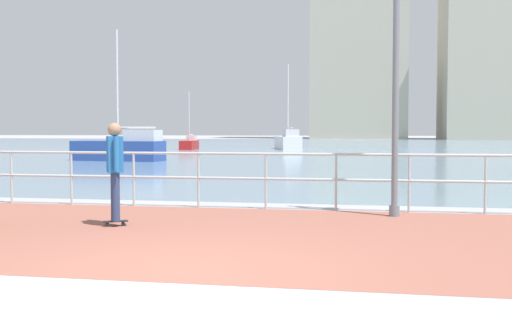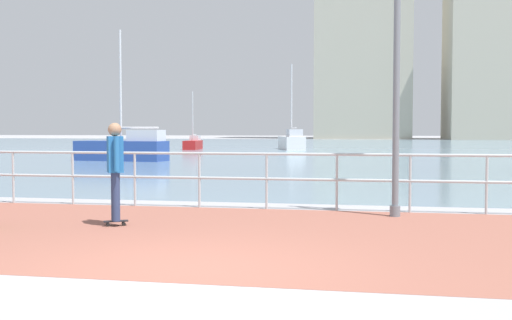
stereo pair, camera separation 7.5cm
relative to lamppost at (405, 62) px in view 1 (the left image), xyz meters
name	(u,v)px [view 1 (the left image)]	position (x,y,z in m)	size (l,w,h in m)	color
ground	(341,151)	(-2.67, 35.08, -2.82)	(220.00, 220.00, 0.00)	#9E9EA3
brick_paving	(233,234)	(-2.67, -2.43, -2.82)	(28.00, 6.09, 0.01)	#935647
harbor_water	(346,147)	(-2.67, 45.62, -2.82)	(180.00, 88.00, 0.00)	#6B899E
waterfront_railing	(266,170)	(-2.67, 0.62, -2.04)	(25.25, 0.06, 1.14)	#B2BCC1
lamppost	(405,62)	(0.00, 0.00, 0.00)	(0.82, 0.36, 5.11)	slate
skateboarder	(115,164)	(-4.76, -1.98, -1.79)	(0.40, 0.52, 1.71)	black
sailboat_yellow	(288,141)	(-6.96, 37.33, -2.18)	(2.81, 5.06, 6.79)	white
sailboat_ivory	(121,148)	(-13.08, 18.16, -2.19)	(4.87, 1.99, 6.65)	#284799
sailboat_white	(189,144)	(-14.82, 36.29, -2.38)	(1.34, 3.38, 4.62)	#B21E1E
tower_steel	(475,62)	(16.12, 93.42, 9.58)	(10.25, 15.36, 26.47)	#B2AD99
tower_brick	(360,0)	(-2.37, 98.64, 21.30)	(15.82, 17.36, 49.92)	#B2AD99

